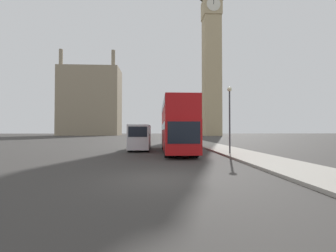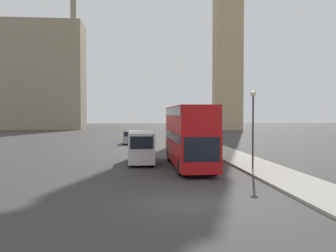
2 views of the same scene
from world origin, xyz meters
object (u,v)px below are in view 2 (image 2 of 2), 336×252
at_px(red_double_decker_bus, 189,133).
at_px(white_van, 141,146).
at_px(parked_sedan, 130,138).
at_px(street_lamp, 253,117).

bearing_deg(red_double_decker_bus, white_van, 142.81).
xyz_separation_m(red_double_decker_bus, parked_sedan, (-4.57, 22.52, -1.74)).
bearing_deg(red_double_decker_bus, parked_sedan, 101.46).
height_order(white_van, street_lamp, street_lamp).
height_order(white_van, parked_sedan, white_van).
bearing_deg(parked_sedan, red_double_decker_bus, -78.54).
xyz_separation_m(red_double_decker_bus, white_van, (-3.42, 2.59, -1.15)).
xyz_separation_m(white_van, parked_sedan, (-1.15, 19.93, -0.60)).
bearing_deg(street_lamp, parked_sedan, 109.14).
xyz_separation_m(street_lamp, parked_sedan, (-8.60, 24.80, -2.92)).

